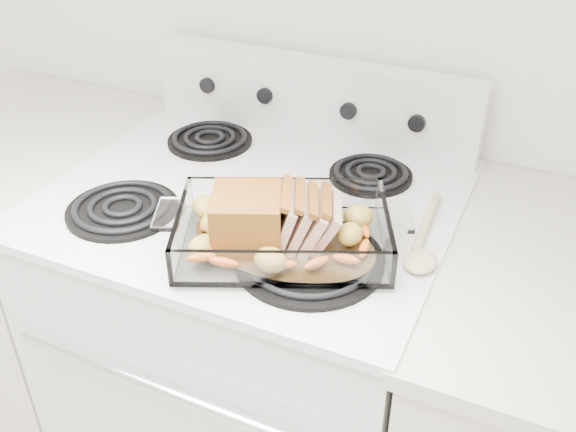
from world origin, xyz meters
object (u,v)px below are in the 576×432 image
at_px(counter_left, 41,288).
at_px(pork_roast, 267,215).
at_px(electric_range, 258,359).
at_px(baking_dish, 283,236).

xyz_separation_m(counter_left, pork_roast, (0.77, -0.14, 0.53)).
bearing_deg(pork_roast, counter_left, 158.16).
xyz_separation_m(electric_range, baking_dish, (0.13, -0.14, 0.48)).
distance_m(electric_range, counter_left, 0.67).
xyz_separation_m(counter_left, baking_dish, (0.80, -0.14, 0.50)).
relative_size(electric_range, counter_left, 1.20).
bearing_deg(counter_left, pork_roast, -10.58).
relative_size(electric_range, pork_roast, 5.20).
height_order(counter_left, baking_dish, baking_dish).
distance_m(electric_range, baking_dish, 0.52).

